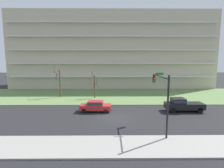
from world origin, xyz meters
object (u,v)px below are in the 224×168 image
sedan_red_center_left (96,106)px  traffic_signal_mast (162,92)px  tree_far_left (59,81)px  tree_left (94,85)px  pickup_black_near_left (182,104)px

sedan_red_center_left → traffic_signal_mast: 10.81m
tree_far_left → sedan_red_center_left: size_ratio=1.42×
sedan_red_center_left → traffic_signal_mast: traffic_signal_mast is taller
tree_far_left → tree_left: (7.05, -1.00, -0.73)m
tree_left → sedan_red_center_left: size_ratio=1.19×
pickup_black_near_left → sedan_red_center_left: pickup_black_near_left is taller
tree_left → sedan_red_center_left: bearing=-84.1°
pickup_black_near_left → sedan_red_center_left: (-12.62, -0.00, -0.14)m
tree_left → pickup_black_near_left: bearing=-33.2°
tree_far_left → sedan_red_center_left: tree_far_left is taller
tree_far_left → traffic_signal_mast: tree_far_left is taller
tree_left → pickup_black_near_left: (13.54, -8.86, -1.50)m
tree_left → tree_far_left: bearing=171.9°
sedan_red_center_left → traffic_signal_mast: bearing=138.0°
sedan_red_center_left → tree_left: bearing=-82.3°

